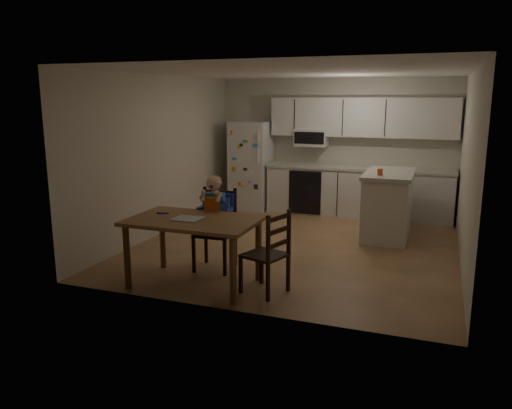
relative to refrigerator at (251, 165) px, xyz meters
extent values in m
cube|color=brown|center=(1.55, -2.15, -0.85)|extent=(4.50, 5.00, 0.01)
cube|color=beige|center=(1.55, 0.35, 0.40)|extent=(4.50, 0.02, 2.50)
cube|color=beige|center=(-0.70, -2.15, 0.40)|extent=(0.02, 5.00, 2.50)
cube|color=beige|center=(3.80, -2.15, 0.40)|extent=(0.02, 5.00, 2.50)
cube|color=white|center=(1.55, -2.15, 1.65)|extent=(4.50, 5.00, 0.01)
cube|color=silver|center=(0.00, 0.00, 0.00)|extent=(0.72, 0.70, 1.70)
cube|color=silver|center=(2.08, 0.05, -0.42)|extent=(3.34, 0.60, 0.86)
cube|color=beige|center=(2.08, 0.04, 0.04)|extent=(3.37, 0.62, 0.05)
cube|color=black|center=(1.16, -0.26, -0.42)|extent=(0.60, 0.02, 0.80)
cube|color=silver|center=(2.08, 0.18, 0.95)|extent=(3.34, 0.34, 0.70)
cube|color=silver|center=(1.16, 0.15, 0.57)|extent=(0.60, 0.38, 0.33)
cube|color=silver|center=(2.74, -1.20, -0.37)|extent=(0.66, 1.32, 0.97)
cube|color=beige|center=(2.74, -1.20, 0.15)|extent=(0.73, 1.39, 0.05)
cylinder|color=#DB4A13|center=(2.64, -1.58, 0.22)|extent=(0.08, 0.08, 0.10)
cube|color=brown|center=(0.85, -4.11, -0.08)|extent=(1.47, 0.95, 0.04)
cylinder|color=brown|center=(0.20, -4.50, -0.48)|extent=(0.07, 0.07, 0.75)
cylinder|color=brown|center=(0.20, -3.72, -0.48)|extent=(0.07, 0.07, 0.75)
cylinder|color=brown|center=(1.50, -4.50, -0.48)|extent=(0.07, 0.07, 0.75)
cylinder|color=brown|center=(1.50, -3.72, -0.48)|extent=(0.07, 0.07, 0.75)
cube|color=#B5B5BA|center=(0.80, -4.15, -0.05)|extent=(0.31, 0.27, 0.01)
cylinder|color=#2033BA|center=(0.38, -4.01, -0.05)|extent=(0.12, 0.06, 0.02)
cube|color=black|center=(0.85, -3.54, -0.38)|extent=(0.48, 0.48, 0.03)
cube|color=black|center=(0.66, -3.76, -0.62)|extent=(0.04, 0.04, 0.45)
cube|color=black|center=(0.63, -3.35, -0.62)|extent=(0.04, 0.04, 0.45)
cube|color=black|center=(1.07, -3.73, -0.62)|extent=(0.04, 0.04, 0.45)
cube|color=black|center=(1.04, -3.32, -0.62)|extent=(0.04, 0.04, 0.45)
cube|color=black|center=(0.84, -3.34, -0.10)|extent=(0.45, 0.07, 0.54)
cube|color=#2033BA|center=(0.85, -3.54, -0.31)|extent=(0.43, 0.39, 0.11)
cube|color=#2033BA|center=(0.84, -3.39, -0.07)|extent=(0.41, 0.09, 0.37)
cube|color=#5184D3|center=(0.85, -3.56, -0.25)|extent=(0.34, 0.30, 0.02)
cube|color=#26629A|center=(0.85, -3.53, 0.00)|extent=(0.25, 0.17, 0.28)
cube|color=red|center=(0.85, -3.60, -0.01)|extent=(0.21, 0.03, 0.22)
sphere|color=beige|center=(0.85, -3.54, 0.26)|extent=(0.20, 0.20, 0.18)
ellipsoid|color=olive|center=(0.85, -3.54, 0.28)|extent=(0.19, 0.18, 0.15)
cube|color=black|center=(1.70, -4.06, -0.41)|extent=(0.53, 0.53, 0.03)
cube|color=black|center=(1.58, -3.82, -0.64)|extent=(0.04, 0.04, 0.42)
cube|color=black|center=(1.94, -3.94, -0.64)|extent=(0.04, 0.04, 0.42)
cube|color=black|center=(1.46, -4.18, -0.64)|extent=(0.04, 0.04, 0.42)
cube|color=black|center=(1.82, -4.30, -0.64)|extent=(0.04, 0.04, 0.42)
cube|color=black|center=(1.88, -4.12, -0.15)|extent=(0.16, 0.41, 0.50)
camera|label=1|loc=(3.44, -9.07, 1.30)|focal=35.00mm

